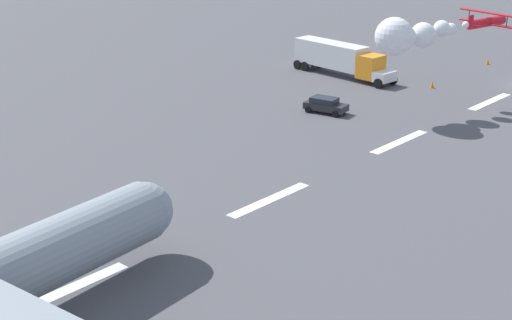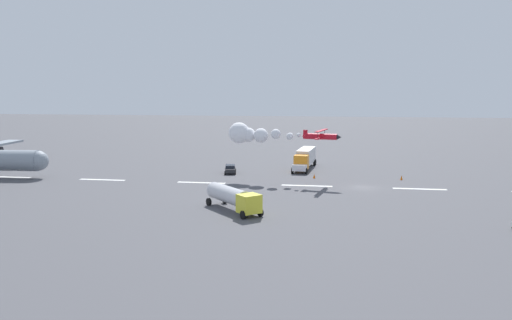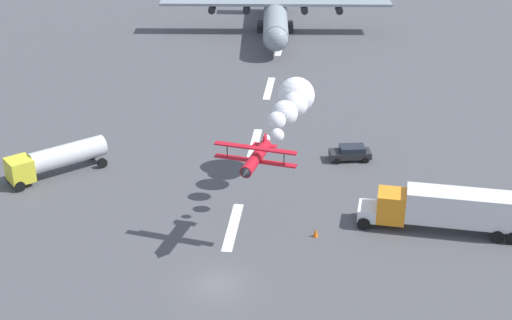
% 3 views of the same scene
% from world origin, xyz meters
% --- Properties ---
extents(ground_plane, '(440.00, 440.00, 0.00)m').
position_xyz_m(ground_plane, '(0.00, 0.00, 0.00)').
color(ground_plane, '#4C4C51').
rests_on(ground_plane, ground).
extents(runway_stripe_5, '(8.00, 0.90, 0.01)m').
position_xyz_m(runway_stripe_5, '(8.58, 0.00, 0.01)').
color(runway_stripe_5, white).
rests_on(runway_stripe_5, ground).
extents(runway_stripe_6, '(8.00, 0.90, 0.01)m').
position_xyz_m(runway_stripe_6, '(25.74, 0.00, 0.01)').
color(runway_stripe_6, white).
rests_on(runway_stripe_6, ground).
extents(runway_stripe_7, '(8.00, 0.90, 0.01)m').
position_xyz_m(runway_stripe_7, '(42.91, 0.00, 0.01)').
color(runway_stripe_7, white).
rests_on(runway_stripe_7, ground).
extents(runway_stripe_8, '(8.00, 0.90, 0.01)m').
position_xyz_m(runway_stripe_8, '(60.07, 0.00, 0.01)').
color(runway_stripe_8, white).
rests_on(runway_stripe_8, ground).
extents(cargo_transport_plane, '(29.05, 35.68, 10.81)m').
position_xyz_m(cargo_transport_plane, '(67.03, 1.26, 3.19)').
color(cargo_transport_plane, gray).
rests_on(cargo_transport_plane, ground).
extents(stunt_biplane_red, '(18.81, 7.56, 3.55)m').
position_xyz_m(stunt_biplane_red, '(17.85, -4.18, 7.71)').
color(stunt_biplane_red, red).
extents(semi_truck_orange, '(4.01, 13.62, 3.70)m').
position_xyz_m(semi_truck_orange, '(10.04, -17.96, 2.11)').
color(semi_truck_orange, silver).
rests_on(semi_truck_orange, ground).
extents(fuel_tanker_truck, '(8.40, 8.83, 2.90)m').
position_xyz_m(fuel_tanker_truck, '(16.62, 18.44, 1.75)').
color(fuel_tanker_truck, yellow).
rests_on(fuel_tanker_truck, ground).
extents(followme_car_yellow, '(2.63, 4.42, 1.52)m').
position_xyz_m(followme_car_yellow, '(23.05, -10.15, 0.81)').
color(followme_car_yellow, '#262628').
rests_on(followme_car_yellow, ground).
extents(traffic_cone_far, '(0.44, 0.44, 0.75)m').
position_xyz_m(traffic_cone_far, '(7.76, -7.15, 0.38)').
color(traffic_cone_far, orange).
rests_on(traffic_cone_far, ground).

